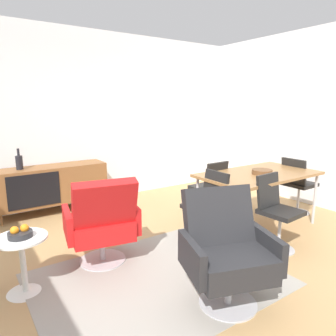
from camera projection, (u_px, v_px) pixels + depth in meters
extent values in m
plane|color=tan|center=(160.00, 266.00, 3.18)|extent=(8.32, 8.32, 0.00)
cube|color=white|center=(72.00, 119.00, 5.00)|extent=(6.80, 0.12, 2.80)
cube|color=brown|center=(52.00, 184.00, 4.70)|extent=(1.60, 0.44, 0.56)
cube|color=black|center=(34.00, 191.00, 4.35)|extent=(0.70, 0.01, 0.48)
cylinder|color=brown|center=(1.00, 220.00, 4.23)|extent=(0.03, 0.03, 0.16)
cylinder|color=brown|center=(103.00, 201.00, 5.04)|extent=(0.03, 0.03, 0.16)
cylinder|color=brown|center=(96.00, 196.00, 5.32)|extent=(0.03, 0.03, 0.16)
cylinder|color=black|center=(19.00, 163.00, 4.39)|extent=(0.10, 0.10, 0.20)
cylinder|color=black|center=(18.00, 152.00, 4.36)|extent=(0.03, 0.03, 0.10)
cube|color=olive|center=(259.00, 174.00, 4.10)|extent=(1.60, 0.90, 0.04)
cylinder|color=#B7B7BC|center=(242.00, 221.00, 3.46)|extent=(0.04, 0.04, 0.70)
cylinder|color=#B7B7BC|center=(315.00, 199.00, 4.26)|extent=(0.04, 0.04, 0.70)
cylinder|color=#B7B7BC|center=(197.00, 203.00, 4.09)|extent=(0.04, 0.04, 0.70)
cylinder|color=#B7B7BC|center=(268.00, 187.00, 4.89)|extent=(0.04, 0.04, 0.70)
cylinder|color=brown|center=(262.00, 172.00, 4.02)|extent=(0.26, 0.26, 0.06)
cube|color=black|center=(207.00, 188.00, 4.46)|extent=(0.41, 0.41, 0.05)
cube|color=black|center=(217.00, 176.00, 4.28)|extent=(0.38, 0.10, 0.38)
cylinder|color=#B7B7BC|center=(207.00, 204.00, 4.51)|extent=(0.04, 0.04, 0.42)
cylinder|color=#B7B7BC|center=(206.00, 217.00, 4.55)|extent=(0.36, 0.36, 0.01)
cube|color=black|center=(281.00, 212.00, 3.46)|extent=(0.43, 0.43, 0.05)
cube|color=black|center=(268.00, 190.00, 3.56)|extent=(0.39, 0.12, 0.38)
cylinder|color=#B7B7BC|center=(279.00, 232.00, 3.51)|extent=(0.04, 0.04, 0.42)
cylinder|color=#B7B7BC|center=(278.00, 249.00, 3.55)|extent=(0.36, 0.36, 0.01)
cube|color=black|center=(300.00, 184.00, 4.68)|extent=(0.40, 0.40, 0.05)
cube|color=black|center=(294.00, 171.00, 4.54)|extent=(0.09, 0.38, 0.38)
cylinder|color=#B7B7BC|center=(298.00, 199.00, 4.73)|extent=(0.04, 0.04, 0.42)
cylinder|color=#B7B7BC|center=(297.00, 212.00, 4.77)|extent=(0.36, 0.36, 0.01)
cube|color=black|center=(204.00, 207.00, 3.63)|extent=(0.40, 0.40, 0.05)
cube|color=black|center=(215.00, 187.00, 3.69)|extent=(0.09, 0.38, 0.38)
cylinder|color=#B7B7BC|center=(203.00, 226.00, 3.68)|extent=(0.04, 0.04, 0.42)
cylinder|color=#B7B7BC|center=(203.00, 242.00, 3.72)|extent=(0.36, 0.36, 0.01)
cube|color=red|center=(101.00, 227.00, 3.23)|extent=(0.70, 0.66, 0.20)
cube|color=red|center=(105.00, 205.00, 2.95)|extent=(0.64, 0.38, 0.51)
cube|color=red|center=(132.00, 215.00, 3.34)|extent=(0.16, 0.51, 0.28)
cube|color=red|center=(68.00, 224.00, 3.08)|extent=(0.16, 0.51, 0.28)
cylinder|color=#B7B7BC|center=(102.00, 248.00, 3.28)|extent=(0.06, 0.06, 0.28)
cylinder|color=#B7B7BC|center=(103.00, 260.00, 3.30)|extent=(0.48, 0.48, 0.02)
cube|color=#262628|center=(230.00, 262.00, 2.51)|extent=(0.75, 0.72, 0.20)
cube|color=#262628|center=(218.00, 216.00, 2.67)|extent=(0.65, 0.45, 0.51)
cube|color=#262628|center=(191.00, 258.00, 2.41)|extent=(0.22, 0.50, 0.28)
cube|color=#262628|center=(266.00, 248.00, 2.58)|extent=(0.22, 0.50, 0.28)
cylinder|color=#B7B7BC|center=(228.00, 289.00, 2.56)|extent=(0.06, 0.06, 0.28)
cylinder|color=#B7B7BC|center=(228.00, 303.00, 2.59)|extent=(0.48, 0.48, 0.02)
cylinder|color=white|center=(21.00, 238.00, 2.65)|extent=(0.44, 0.44, 0.02)
cylinder|color=white|center=(23.00, 266.00, 2.70)|extent=(0.05, 0.05, 0.50)
cone|color=white|center=(26.00, 291.00, 2.75)|extent=(0.32, 0.32, 0.02)
cylinder|color=#262628|center=(20.00, 234.00, 2.64)|extent=(0.20, 0.20, 0.05)
sphere|color=orange|center=(25.00, 228.00, 2.66)|extent=(0.07, 0.07, 0.07)
sphere|color=orange|center=(14.00, 230.00, 2.61)|extent=(0.07, 0.07, 0.07)
cube|color=gray|center=(158.00, 279.00, 2.94)|extent=(2.20, 1.70, 0.01)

